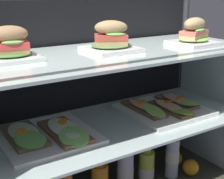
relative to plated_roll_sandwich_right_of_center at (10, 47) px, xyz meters
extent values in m
cylinder|color=#333338|center=(0.98, 0.18, -0.26)|extent=(0.03, 0.03, 0.90)
cube|color=black|center=(0.36, 0.19, -0.25)|extent=(1.20, 0.01, 0.87)
cube|color=silver|center=(0.96, -0.06, -0.52)|extent=(0.01, 0.46, 0.33)
cube|color=silver|center=(0.36, -0.06, -0.35)|extent=(1.22, 0.48, 0.01)
cube|color=silver|center=(0.96, -0.06, -0.20)|extent=(0.01, 0.46, 0.29)
cube|color=silver|center=(0.36, -0.06, -0.05)|extent=(1.22, 0.48, 0.01)
cube|color=white|center=(0.00, 0.00, -0.04)|extent=(0.18, 0.18, 0.01)
ellipsoid|color=#4C833A|center=(0.00, 0.00, -0.02)|extent=(0.14, 0.12, 0.01)
cube|color=tan|center=(0.00, 0.00, -0.01)|extent=(0.13, 0.10, 0.02)
cube|color=#D33E3C|center=(0.00, 0.00, 0.01)|extent=(0.13, 0.10, 0.02)
ellipsoid|color=#7EB65C|center=(0.00, -0.03, 0.02)|extent=(0.08, 0.04, 0.01)
ellipsoid|color=#A67953|center=(0.00, 0.00, 0.04)|extent=(0.14, 0.10, 0.06)
cube|color=white|center=(0.37, -0.05, -0.04)|extent=(0.19, 0.19, 0.02)
ellipsoid|color=#62844B|center=(0.37, -0.05, -0.02)|extent=(0.16, 0.13, 0.01)
cube|color=tan|center=(0.37, -0.05, -0.01)|extent=(0.14, 0.12, 0.02)
cube|color=#C4493A|center=(0.37, -0.05, 0.01)|extent=(0.14, 0.12, 0.02)
ellipsoid|color=#7BC04F|center=(0.37, -0.08, 0.02)|extent=(0.08, 0.06, 0.01)
ellipsoid|color=tan|center=(0.37, -0.05, 0.05)|extent=(0.15, 0.12, 0.05)
cube|color=white|center=(0.73, -0.12, -0.04)|extent=(0.18, 0.18, 0.02)
ellipsoid|color=#91D25C|center=(0.73, -0.12, -0.02)|extent=(0.13, 0.11, 0.02)
cube|color=#DDB87C|center=(0.73, -0.12, -0.01)|extent=(0.14, 0.11, 0.02)
cube|color=#E07960|center=(0.73, -0.12, 0.01)|extent=(0.14, 0.11, 0.02)
ellipsoid|color=#95D16D|center=(0.73, -0.15, 0.02)|extent=(0.08, 0.05, 0.02)
ellipsoid|color=tan|center=(0.73, -0.12, 0.05)|extent=(0.15, 0.11, 0.05)
cube|color=white|center=(0.09, -0.04, -0.33)|extent=(0.34, 0.33, 0.01)
cube|color=brown|center=(0.02, -0.02, -0.32)|extent=(0.12, 0.24, 0.01)
ellipsoid|color=#6AAE52|center=(0.02, -0.09, -0.31)|extent=(0.13, 0.14, 0.03)
ellipsoid|color=beige|center=(0.02, -0.02, -0.31)|extent=(0.10, 0.19, 0.02)
cylinder|color=orange|center=(0.00, -0.05, -0.29)|extent=(0.06, 0.06, 0.02)
cube|color=brown|center=(0.15, -0.07, -0.32)|extent=(0.12, 0.26, 0.01)
ellipsoid|color=#8ED267|center=(0.15, -0.14, -0.31)|extent=(0.13, 0.15, 0.04)
ellipsoid|color=silver|center=(0.15, -0.07, -0.31)|extent=(0.10, 0.21, 0.02)
cylinder|color=orange|center=(0.16, -0.04, -0.29)|extent=(0.04, 0.04, 0.02)
cube|color=white|center=(0.64, -0.07, -0.33)|extent=(0.34, 0.33, 0.02)
cube|color=brown|center=(0.54, -0.04, -0.32)|extent=(0.08, 0.25, 0.01)
ellipsoid|color=#8EBC4B|center=(0.54, -0.11, -0.30)|extent=(0.07, 0.12, 0.04)
ellipsoid|color=#ECA880|center=(0.54, -0.04, -0.30)|extent=(0.07, 0.20, 0.02)
cylinder|color=orange|center=(0.54, -0.02, -0.29)|extent=(0.05, 0.05, 0.02)
cube|color=brown|center=(0.64, -0.10, -0.32)|extent=(0.08, 0.23, 0.01)
ellipsoid|color=#77A03A|center=(0.64, -0.17, -0.31)|extent=(0.09, 0.13, 0.02)
ellipsoid|color=#DFA67E|center=(0.64, -0.10, -0.30)|extent=(0.07, 0.18, 0.02)
cylinder|color=orange|center=(0.65, -0.07, -0.29)|extent=(0.04, 0.04, 0.02)
cube|color=brown|center=(0.73, -0.04, -0.32)|extent=(0.08, 0.23, 0.01)
ellipsoid|color=#89C753|center=(0.73, -0.11, -0.30)|extent=(0.07, 0.11, 0.03)
ellipsoid|color=#F3A690|center=(0.73, -0.04, -0.30)|extent=(0.07, 0.18, 0.01)
cylinder|color=orange|center=(0.73, -0.06, -0.29)|extent=(0.06, 0.05, 0.02)
cylinder|color=white|center=(0.03, -0.05, -0.47)|extent=(0.04, 0.04, 0.04)
cylinder|color=teal|center=(0.03, -0.05, -0.44)|extent=(0.04, 0.04, 0.01)
cylinder|color=gold|center=(0.15, -0.05, -0.48)|extent=(0.03, 0.03, 0.04)
cylinder|color=gold|center=(0.15, -0.05, -0.46)|extent=(0.03, 0.03, 0.01)
cylinder|color=orange|center=(0.29, -0.08, -0.48)|extent=(0.03, 0.03, 0.04)
cylinder|color=gold|center=(0.29, -0.08, -0.45)|extent=(0.04, 0.04, 0.01)
cylinder|color=white|center=(0.43, -0.07, -0.58)|extent=(0.07, 0.07, 0.20)
cylinder|color=silver|center=(0.43, -0.07, -0.59)|extent=(0.07, 0.07, 0.07)
cylinder|color=white|center=(0.43, -0.07, -0.46)|extent=(0.04, 0.04, 0.05)
cylinder|color=gold|center=(0.43, -0.07, -0.43)|extent=(0.04, 0.04, 0.01)
cylinder|color=#C0CD42|center=(0.56, -0.06, -0.60)|extent=(0.07, 0.07, 0.16)
cylinder|color=silver|center=(0.56, -0.06, -0.62)|extent=(0.07, 0.07, 0.05)
cylinder|color=#BED947|center=(0.56, -0.06, -0.50)|extent=(0.04, 0.04, 0.05)
cylinder|color=black|center=(0.56, -0.06, -0.47)|extent=(0.04, 0.04, 0.01)
cylinder|color=silver|center=(0.70, -0.07, -0.59)|extent=(0.06, 0.06, 0.19)
cylinder|color=white|center=(0.70, -0.07, -0.58)|extent=(0.06, 0.06, 0.06)
cylinder|color=white|center=(0.70, -0.07, -0.47)|extent=(0.03, 0.03, 0.04)
cylinder|color=gold|center=(0.70, -0.07, -0.45)|extent=(0.04, 0.04, 0.01)
sphere|color=orange|center=(0.78, -0.01, -0.64)|extent=(0.08, 0.08, 0.08)
sphere|color=orange|center=(0.78, -0.12, -0.64)|extent=(0.08, 0.08, 0.08)
camera|label=1|loc=(-0.30, -1.11, 0.19)|focal=53.39mm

